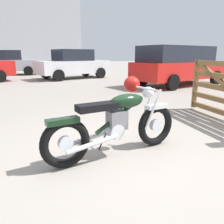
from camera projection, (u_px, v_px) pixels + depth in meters
ground_plane at (129, 154)px, 3.18m from camera, size 80.00×80.00×0.00m
vintage_motorcycle at (118, 120)px, 3.11m from camera, size 2.08×0.74×1.07m
silver_sedan_mid at (73, 64)px, 13.15m from camera, size 4.40×2.38×1.67m
white_estate_far at (179, 65)px, 10.11m from camera, size 4.84×2.29×1.74m
red_hatchback_near at (6, 63)px, 15.32m from camera, size 4.40×2.37×1.67m
industrial_building at (15, 28)px, 30.41m from camera, size 15.41×11.91×17.56m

